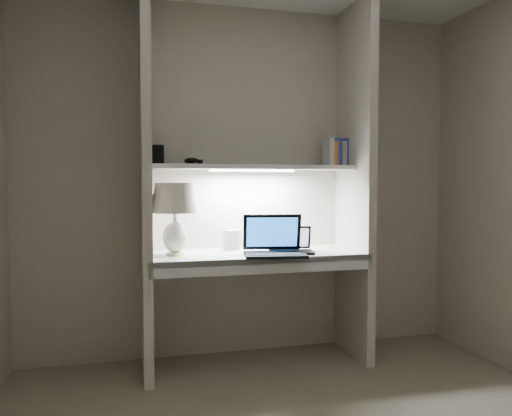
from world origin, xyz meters
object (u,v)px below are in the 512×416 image
object	(u,v)px
laptop_main	(274,246)
speaker	(232,240)
table_lamp	(175,206)
book_row	(338,153)
laptop_netbook	(292,247)

from	to	relation	value
laptop_main	speaker	size ratio (longest dim) A/B	3.09
table_lamp	book_row	xyz separation A→B (m)	(1.19, 0.11, 0.37)
laptop_netbook	speaker	size ratio (longest dim) A/B	2.22
book_row	table_lamp	bearing A→B (deg)	-174.54
table_lamp	laptop_netbook	xyz separation A→B (m)	(0.78, -0.08, -0.28)
laptop_netbook	book_row	world-z (taller)	book_row
laptop_main	book_row	world-z (taller)	book_row
laptop_main	laptop_netbook	bearing A→B (deg)	31.55
table_lamp	book_row	distance (m)	1.25
book_row	laptop_netbook	bearing A→B (deg)	-155.22
table_lamp	speaker	distance (m)	0.50
laptop_netbook	table_lamp	bearing A→B (deg)	-173.44
table_lamp	laptop_netbook	size ratio (longest dim) A/B	1.50
table_lamp	book_row	world-z (taller)	book_row
table_lamp	speaker	bearing A→B (deg)	18.95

